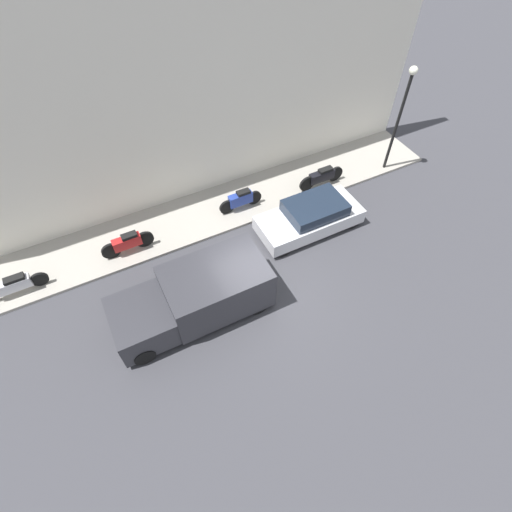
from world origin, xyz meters
TOP-DOWN VIEW (x-y plane):
  - ground_plane at (0.00, 0.00)m, footprint 60.00×60.00m
  - sidewalk at (4.30, 0.00)m, footprint 2.53×19.52m
  - building_facade at (5.72, 0.00)m, footprint 0.30×19.52m
  - parked_car at (1.85, -3.09)m, footprint 1.69×3.94m
  - delivery_van at (0.29, 2.14)m, footprint 2.02×4.87m
  - motorcycle_blue at (3.90, -1.18)m, footprint 0.30×1.79m
  - motorcycle_red at (3.71, 3.36)m, footprint 0.30×1.88m
  - motorcycle_black at (3.62, -4.75)m, footprint 0.30×2.06m
  - scooter_silver at (3.62, 7.18)m, footprint 0.30×2.13m
  - streetlamp at (3.37, -7.89)m, footprint 0.32×0.32m

SIDE VIEW (x-z plane):
  - ground_plane at x=0.00m, z-range 0.00..0.00m
  - sidewalk at x=4.30m, z-range 0.00..0.11m
  - scooter_silver at x=3.62m, z-range 0.15..0.90m
  - motorcycle_blue at x=3.90m, z-range 0.14..0.97m
  - motorcycle_black at x=3.62m, z-range 0.16..0.96m
  - motorcycle_red at x=3.71m, z-range 0.15..0.96m
  - parked_car at x=1.85m, z-range -0.02..1.18m
  - delivery_van at x=0.29m, z-range 0.02..1.71m
  - streetlamp at x=3.37m, z-range 0.73..5.15m
  - building_facade at x=5.72m, z-range 0.00..7.74m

